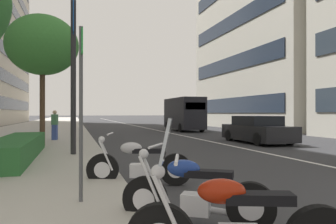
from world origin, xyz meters
TOP-DOWN VIEW (x-y plane):
  - sidewalk_right_plaza at (30.00, 10.13)m, footprint 160.00×8.12m
  - lane_centre_stripe at (35.00, 0.00)m, footprint 110.00×0.16m
  - motorcycle_nearest_camera at (1.01, 5.51)m, footprint 1.19×1.86m
  - motorcycle_mid_row at (3.73, 5.77)m, footprint 0.82×2.18m
  - car_following_behind at (11.98, -2.03)m, footprint 4.60×1.94m
  - delivery_van_ahead at (23.83, -2.01)m, footprint 5.77×2.02m
  - parking_sign_by_curb at (2.16, 6.97)m, footprint 0.32×0.06m
  - street_lamp_with_banners at (8.42, 6.78)m, footprint 1.26×2.44m
  - clipped_hedge_bed at (7.84, 8.77)m, footprint 6.33×1.10m
  - street_tree_far_plaza at (11.80, 8.38)m, footprint 3.01×3.01m
  - pedestrian_on_plaza at (14.92, 8.05)m, footprint 0.45×0.34m

SIDE VIEW (x-z plane):
  - lane_centre_stripe at x=35.00m, z-range 0.00..0.01m
  - sidewalk_right_plaza at x=30.00m, z-range 0.00..0.15m
  - motorcycle_nearest_camera at x=1.01m, z-range -0.13..0.97m
  - motorcycle_mid_row at x=3.73m, z-range -0.13..0.99m
  - clipped_hedge_bed at x=7.84m, z-range 0.15..0.78m
  - car_following_behind at x=11.98m, z-range -0.04..1.35m
  - pedestrian_on_plaza at x=14.92m, z-range 0.15..1.68m
  - delivery_van_ahead at x=23.83m, z-range 0.09..2.90m
  - parking_sign_by_curb at x=2.16m, z-range 0.42..3.17m
  - street_tree_far_plaza at x=11.80m, z-range 1.64..7.20m
  - street_lamp_with_banners at x=8.42m, z-range 0.95..9.87m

